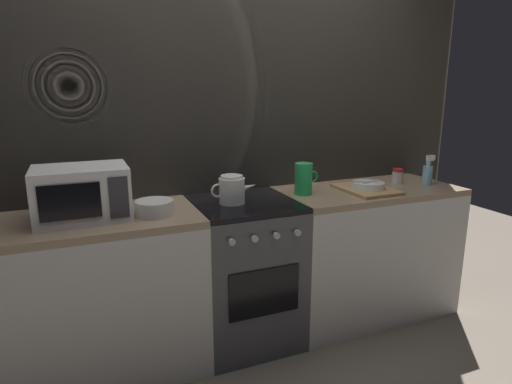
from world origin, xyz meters
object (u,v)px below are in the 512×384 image
Objects in this scene: stove_unit at (245,272)px; kettle at (232,190)px; dish_pile at (367,188)px; spray_bottle at (428,173)px; mixing_bowl at (154,208)px; pitcher at (304,179)px; spice_jar at (397,176)px; microwave at (82,193)px.

stove_unit is 0.54m from kettle.
dish_pile reaches higher than stove_unit.
mixing_bowl is at bearing -179.62° from spray_bottle.
stove_unit is 0.73m from mixing_bowl.
mixing_bowl reaches higher than dish_pile.
pitcher is at bearing 3.39° from kettle.
stove_unit is at bearing 177.17° from spray_bottle.
kettle is at bearing 177.79° from spray_bottle.
dish_pile is at bearing -162.43° from spice_jar.
dish_pile is at bearing -11.12° from pitcher.
spice_jar is at bearing 2.40° from kettle.
mixing_bowl reaches higher than stove_unit.
spray_bottle is at bearing -32.57° from spice_jar.
microwave is at bearing 179.59° from stove_unit.
spice_jar is at bearing 147.43° from spray_bottle.
pitcher reaches higher than kettle.
stove_unit is 4.50× the size of mixing_bowl.
dish_pile is 1.97× the size of spray_bottle.
spice_jar is (1.17, 0.04, 0.50)m from stove_unit.
pitcher is (1.29, 0.01, -0.03)m from microwave.
dish_pile is (0.91, -0.05, -0.06)m from kettle.
pitcher is (0.41, 0.02, 0.55)m from stove_unit.
spice_jar is (0.76, 0.02, -0.05)m from pitcher.
kettle is 1.42× the size of mixing_bowl.
pitcher is 0.99× the size of spray_bottle.
mixing_bowl is at bearing -176.00° from spice_jar.
kettle is at bearing 8.32° from mixing_bowl.
microwave is 2.22m from spray_bottle.
spray_bottle reaches higher than stove_unit.
dish_pile is (1.72, -0.07, -0.11)m from microwave.
spray_bottle reaches higher than mixing_bowl.
pitcher is at bearing 2.45° from stove_unit.
kettle is 1.25m from spice_jar.
stove_unit is at bearing 8.11° from kettle.
dish_pile is at bearing 179.97° from spray_bottle.
kettle is at bearing -171.89° from stove_unit.
microwave is at bearing -179.04° from spice_jar.
kettle is (-0.08, -0.01, 0.53)m from stove_unit.
spray_bottle is at bearing -1.87° from microwave.
stove_unit is at bearing 175.47° from dish_pile.
spice_jar is at bearing 0.96° from microwave.
spray_bottle is at bearing -5.14° from pitcher.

